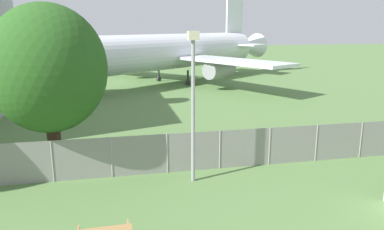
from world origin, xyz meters
The scene contains 4 objects.
perimeter_fence centered at (0.00, 10.12, 0.95)m, with size 56.07×0.07×1.90m.
airplane centered at (1.31, 37.31, 3.73)m, with size 33.74×27.29×11.92m.
tree_left_of_cabin centered at (-7.65, 11.17, 4.88)m, with size 5.19×5.19×7.76m.
light_mast centered at (-1.57, 8.95, 4.09)m, with size 0.44×0.44×6.54m.
Camera 1 is at (-4.85, -6.29, 6.76)m, focal length 35.00 mm.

